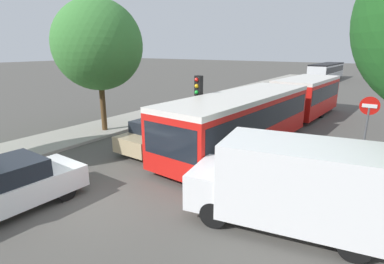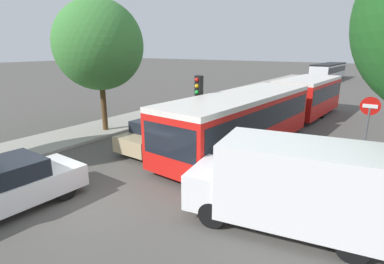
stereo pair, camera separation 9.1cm
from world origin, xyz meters
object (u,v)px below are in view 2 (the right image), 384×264
(city_bus_rear, at_px, (329,70))
(queued_car_blue, at_px, (265,99))
(queued_car_tan, at_px, (160,134))
(queued_car_green, at_px, (227,112))
(articulated_bus, at_px, (275,106))
(white_van, at_px, (292,184))
(no_entry_sign, at_px, (368,121))
(queued_car_silver, at_px, (287,89))
(queued_car_white, at_px, (3,187))
(tree_left_mid, at_px, (99,45))
(traffic_light, at_px, (199,96))
(queued_car_navy, at_px, (307,83))

(city_bus_rear, relative_size, queued_car_blue, 2.81)
(queued_car_tan, height_order, queued_car_green, queued_car_green)
(articulated_bus, xyz_separation_m, white_van, (3.56, -8.77, -0.26))
(queued_car_green, bearing_deg, no_entry_sign, -111.10)
(queued_car_tan, height_order, queued_car_silver, queued_car_silver)
(articulated_bus, xyz_separation_m, queued_car_green, (-3.15, 0.32, -0.76))
(queued_car_tan, relative_size, no_entry_sign, 1.50)
(white_van, bearing_deg, queued_car_silver, -82.66)
(queued_car_white, distance_m, tree_left_mid, 9.41)
(queued_car_tan, bearing_deg, articulated_bus, -28.09)
(traffic_light, bearing_deg, queued_car_tan, -45.89)
(articulated_bus, distance_m, queued_car_tan, 6.78)
(queued_car_silver, distance_m, white_van, 23.11)
(queued_car_silver, xyz_separation_m, no_entry_sign, (8.09, -16.29, 1.11))
(articulated_bus, distance_m, no_entry_sign, 5.58)
(city_bus_rear, height_order, traffic_light, traffic_light)
(queued_car_silver, height_order, tree_left_mid, tree_left_mid)
(queued_car_green, bearing_deg, tree_left_mid, 142.12)
(queued_car_white, relative_size, queued_car_navy, 0.96)
(traffic_light, bearing_deg, queued_car_green, -160.01)
(queued_car_silver, relative_size, no_entry_sign, 1.57)
(queued_car_silver, distance_m, tree_left_mid, 19.47)
(queued_car_silver, height_order, white_van, white_van)
(articulated_bus, distance_m, traffic_light, 5.22)
(no_entry_sign, bearing_deg, queued_car_green, -113.26)
(queued_car_blue, bearing_deg, queued_car_tan, -178.74)
(city_bus_rear, distance_m, queued_car_tan, 38.30)
(white_van, bearing_deg, queued_car_navy, -86.92)
(city_bus_rear, distance_m, traffic_light, 37.24)
(city_bus_rear, height_order, queued_car_white, city_bus_rear)
(articulated_bus, height_order, queued_car_green, articulated_bus)
(city_bus_rear, xyz_separation_m, queued_car_tan, (-0.07, -38.29, -0.64))
(tree_left_mid, bearing_deg, queued_car_white, -59.09)
(queued_car_navy, bearing_deg, queued_car_blue, -178.16)
(white_van, relative_size, no_entry_sign, 1.87)
(queued_car_white, bearing_deg, articulated_bus, -13.28)
(queued_car_green, bearing_deg, articulated_bus, -93.71)
(city_bus_rear, relative_size, queued_car_green, 2.61)
(articulated_bus, distance_m, city_bus_rear, 32.64)
(queued_car_green, xyz_separation_m, queued_car_silver, (-0.27, 12.93, 0.03))
(queued_car_navy, bearing_deg, queued_car_tan, -178.45)
(queued_car_silver, bearing_deg, traffic_light, -173.20)
(queued_car_tan, relative_size, queued_car_silver, 0.95)
(articulated_bus, relative_size, queued_car_blue, 4.45)
(city_bus_rear, xyz_separation_m, queued_car_blue, (0.13, -25.63, -0.69))
(queued_car_silver, height_order, no_entry_sign, no_entry_sign)
(white_van, bearing_deg, queued_car_blue, -76.85)
(city_bus_rear, distance_m, white_van, 41.81)
(articulated_bus, relative_size, queued_car_silver, 3.97)
(queued_car_navy, bearing_deg, articulated_bus, -168.71)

